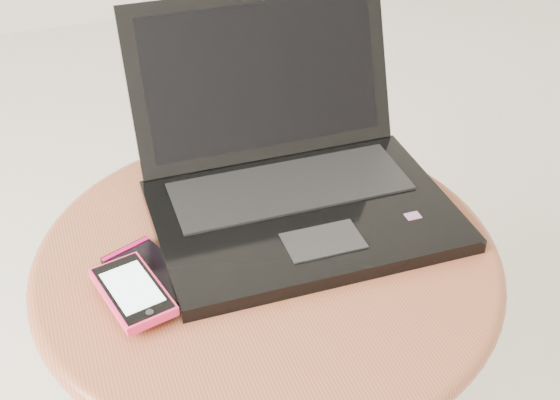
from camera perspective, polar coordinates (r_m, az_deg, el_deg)
name	(u,v)px	position (r m, az deg, el deg)	size (l,w,h in m)	color
table	(268,308)	(1.00, -0.93, -8.28)	(0.59, 0.59, 0.47)	brown
laptop	(291,173)	(0.99, 0.84, 2.10)	(0.39, 0.36, 0.24)	black
phone_black	(152,275)	(0.90, -9.80, -5.71)	(0.11, 0.14, 0.01)	black
phone_pink	(133,291)	(0.87, -11.25, -6.90)	(0.09, 0.13, 0.01)	#EB265C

